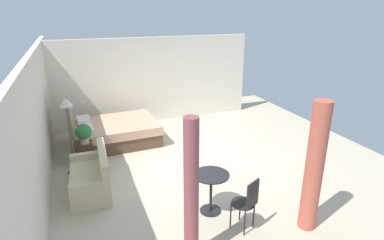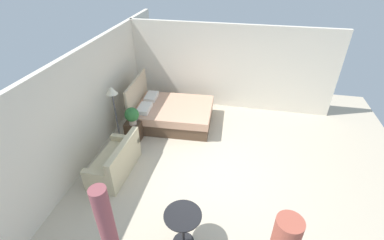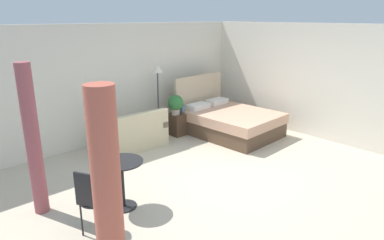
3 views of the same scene
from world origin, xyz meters
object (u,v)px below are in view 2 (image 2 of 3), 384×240
at_px(balcony_table, 183,224).
at_px(couch, 116,162).
at_px(floor_lamp, 113,101).
at_px(nightstand, 134,130).
at_px(bed, 172,113).
at_px(potted_plant, 132,115).
at_px(vase, 136,116).

bearing_deg(balcony_table, couch, 53.02).
distance_m(couch, floor_lamp, 1.43).
bearing_deg(floor_lamp, nightstand, -31.26).
bearing_deg(floor_lamp, bed, -37.60).
bearing_deg(potted_plant, floor_lamp, 137.13).
xyz_separation_m(bed, couch, (-2.26, 0.71, -0.03)).
bearing_deg(vase, couch, -178.60).
distance_m(nightstand, floor_lamp, 1.16).
height_order(bed, balcony_table, bed).
height_order(nightstand, potted_plant, potted_plant).
xyz_separation_m(vase, floor_lamp, (-0.52, 0.28, 0.70)).
bearing_deg(vase, potted_plant, 178.61).
bearing_deg(potted_plant, balcony_table, -143.74).
bearing_deg(floor_lamp, couch, -161.22).
distance_m(couch, vase, 1.48).
xyz_separation_m(bed, floor_lamp, (-1.33, 1.03, 1.01)).
relative_size(floor_lamp, balcony_table, 2.29).
height_order(couch, balcony_table, couch).
xyz_separation_m(bed, balcony_table, (-3.71, -1.21, 0.20)).
height_order(couch, nightstand, couch).
height_order(vase, floor_lamp, floor_lamp).
bearing_deg(nightstand, balcony_table, -144.27).
xyz_separation_m(nightstand, balcony_table, (-2.77, -1.99, 0.26)).
bearing_deg(nightstand, floor_lamp, 148.74).
relative_size(nightstand, potted_plant, 1.11).
distance_m(bed, couch, 2.37).
height_order(floor_lamp, balcony_table, floor_lamp).
distance_m(nightstand, potted_plant, 0.54).
relative_size(couch, nightstand, 2.75).
bearing_deg(balcony_table, floor_lamp, 43.26).
distance_m(couch, balcony_table, 2.41).
distance_m(bed, potted_plant, 1.37).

